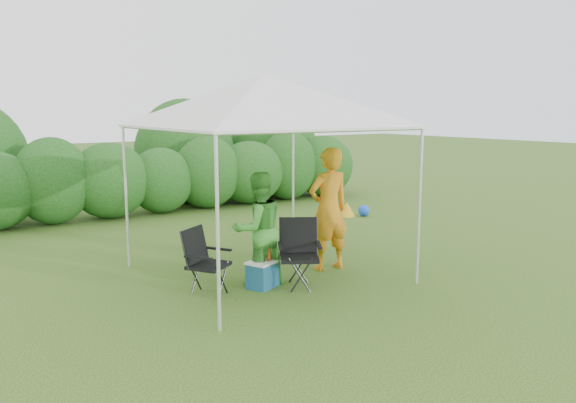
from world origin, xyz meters
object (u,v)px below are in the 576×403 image
canopy (265,101)px  chair_right (299,248)px  chair_left (203,257)px  woman (258,229)px  man (329,209)px  cooler (263,274)px

canopy → chair_right: 2.06m
chair_left → woman: 0.83m
man → cooler: 1.46m
canopy → man: (0.93, -0.26, -1.56)m
canopy → cooler: 2.35m
chair_left → woman: bearing=-39.7°
canopy → chair_left: size_ratio=3.63×
man → woman: 1.26m
man → woman: size_ratio=1.18×
man → woman: man is taller
chair_left → man: (2.03, -0.00, 0.42)m
canopy → cooler: canopy is taller
man → chair_left: bearing=4.5°
chair_right → cooler: size_ratio=1.74×
canopy → cooler: size_ratio=5.95×
chair_right → cooler: bearing=-172.8°
chair_right → cooler: 0.59m
woman → cooler: bearing=90.9°
chair_left → woman: size_ratio=0.56×
chair_right → chair_left: chair_right is taller
chair_right → cooler: (-0.45, 0.20, -0.33)m
canopy → chair_right: size_ratio=3.42×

